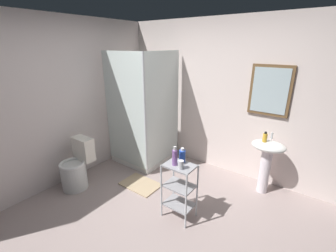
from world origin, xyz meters
The scene contains 13 objects.
ground_plane centered at (0.00, 0.00, -0.01)m, with size 4.20×4.20×0.02m, color #A18D89.
wall_back centered at (0.01, 1.85, 1.25)m, with size 4.20×0.14×2.50m.
wall_left centered at (-1.85, 0.00, 1.25)m, with size 0.10×4.20×2.50m, color silver.
shower_stall centered at (-1.18, 1.18, 0.46)m, with size 0.92×0.92×2.00m.
pedestal_sink centered at (0.86, 1.52, 0.58)m, with size 0.46×0.37×0.81m.
sink_faucet centered at (0.86, 1.64, 0.86)m, with size 0.03×0.03×0.10m, color silver.
toilet centered at (-1.48, -0.04, 0.31)m, with size 0.37×0.49×0.76m.
storage_cart centered at (0.15, 0.34, 0.44)m, with size 0.38×0.28×0.74m.
hand_soap_bottle centered at (0.80, 1.49, 0.87)m, with size 0.06×0.06×0.15m.
shampoo_bottle_blue centered at (0.13, 0.43, 0.82)m, with size 0.08×0.08×0.18m.
conditioner_bottle_purple centered at (0.09, 0.31, 0.84)m, with size 0.06×0.06×0.24m.
rinse_cup centered at (0.20, 0.28, 0.79)m, with size 0.07×0.07×0.10m, color silver.
bath_mat centered at (-0.72, 0.55, 0.01)m, with size 0.60×0.40×0.02m, color tan.
Camera 1 is at (1.44, -1.65, 2.08)m, focal length 24.21 mm.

